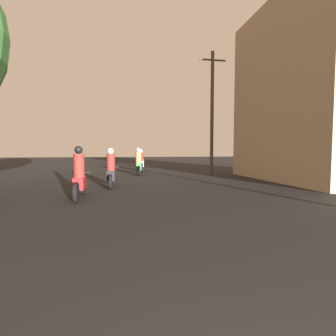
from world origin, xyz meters
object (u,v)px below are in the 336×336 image
Objects in this scene: motorcycle_black at (111,172)px; motorcycle_yellow at (142,160)px; motorcycle_white at (141,163)px; utility_pole_far at (212,111)px; motorcycle_red at (79,177)px; building_right_near at (314,93)px; motorcycle_green at (138,164)px.

motorcycle_yellow is (2.27, 11.94, 0.00)m from motorcycle_black.
utility_pole_far is at bearing -39.43° from motorcycle_white.
motorcycle_red is 0.27× the size of utility_pole_far.
motorcycle_yellow is 0.23× the size of building_right_near.
motorcycle_white is 0.24× the size of building_right_near.
utility_pole_far reaches higher than motorcycle_black.
motorcycle_white is 0.28× the size of utility_pole_far.
motorcycle_red reaches higher than motorcycle_black.
motorcycle_black is 0.22× the size of building_right_near.
motorcycle_green is 5.46m from utility_pole_far.
motorcycle_green is at bearing -98.94° from motorcycle_white.
building_right_near is at bearing 21.69° from motorcycle_red.
utility_pole_far is (-3.87, 3.67, -0.46)m from building_right_near.
motorcycle_green reaches higher than motorcycle_yellow.
motorcycle_black is at bearing -97.97° from motorcycle_green.
building_right_near reaches higher than motorcycle_black.
building_right_near is at bearing -41.69° from motorcycle_white.
utility_pole_far reaches higher than motorcycle_yellow.
motorcycle_red is at bearing -105.62° from motorcycle_white.
building_right_near is at bearing -20.39° from motorcycle_green.
motorcycle_green is 2.50m from motorcycle_white.
motorcycle_yellow is at bearing 91.31° from motorcycle_green.
utility_pole_far is at bearing 50.55° from motorcycle_red.
motorcycle_black is 5.42m from motorcycle_green.
motorcycle_red is 0.97× the size of motorcycle_green.
motorcycle_red is at bearing -134.76° from utility_pole_far.
motorcycle_red is 10.40m from motorcycle_white.
motorcycle_red is 2.51m from motorcycle_black.
motorcycle_black is at bearing -104.19° from motorcycle_yellow.
motorcycle_green is (2.36, 7.56, -0.00)m from motorcycle_red.
motorcycle_black is at bearing -103.98° from motorcycle_white.
motorcycle_green reaches higher than motorcycle_black.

